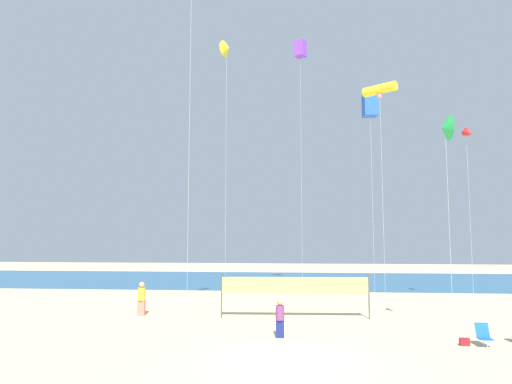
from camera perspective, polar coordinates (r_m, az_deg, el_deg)
The scene contains 13 objects.
ground_plane at distance 17.29m, azimuth 3.79°, elevation -20.11°, with size 120.00×120.00×0.00m, color beige.
ocean_band at distance 47.59m, azimuth 4.77°, elevation -10.83°, with size 120.00×20.00×0.01m, color #28608C.
beachgoer_mustard_shirt at distance 26.90m, azimuth -14.02°, elevation -12.60°, with size 0.42×0.42×1.85m.
beachgoer_plum_shirt at distance 20.66m, azimuth 2.99°, elevation -15.23°, with size 0.38×0.38×1.64m.
folding_beach_chair at distance 21.21m, azimuth 26.42°, elevation -15.54°, with size 0.52×0.65×0.89m.
volleyball_net at distance 25.28m, azimuth 4.82°, elevation -11.72°, with size 7.97×0.43×2.40m.
beach_handbag at distance 21.05m, azimuth 24.47°, elevation -16.58°, with size 0.38×0.19×0.30m, color maroon.
kite_red_inflatable at distance 33.01m, azimuth 24.64°, elevation 6.63°, with size 0.45×1.34×11.45m.
kite_yellow_delta at distance 37.46m, azimuth -3.66°, elevation 17.33°, with size 0.95×1.35×19.60m.
kite_yellow_tube at distance 28.80m, azimuth 15.11°, elevation 12.14°, with size 1.97×1.69×13.35m.
kite_violet_box at distance 39.63m, azimuth 5.50°, elevation 17.22°, with size 1.11×1.11×20.39m.
kite_blue_box at distance 34.15m, azimuth 13.98°, elevation 10.36°, with size 1.07×1.07×14.43m.
kite_green_delta at distance 22.23m, azimuth 22.44°, elevation 7.33°, with size 0.44×1.15×9.72m.
Camera 1 is at (0.47, -16.73, 4.32)m, focal length 32.22 mm.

